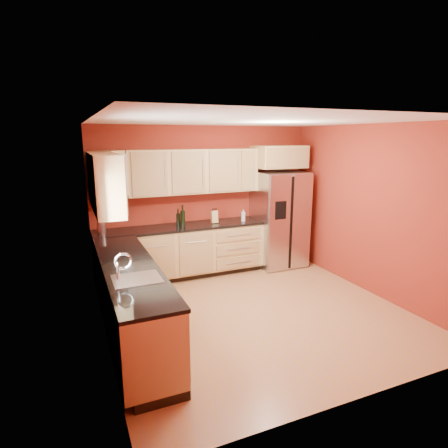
{
  "coord_description": "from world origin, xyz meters",
  "views": [
    {
      "loc": [
        -2.3,
        -4.31,
        2.4
      ],
      "look_at": [
        -0.09,
        0.9,
        1.08
      ],
      "focal_mm": 30.0,
      "sensor_mm": 36.0,
      "label": 1
    }
  ],
  "objects_px": {
    "wine_bottle_a": "(183,216)",
    "refrigerator": "(279,219)",
    "knife_block": "(214,217)",
    "soap_dispenser": "(243,215)",
    "canister_left": "(101,228)"
  },
  "relations": [
    {
      "from": "knife_block",
      "to": "soap_dispenser",
      "type": "relative_size",
      "value": 1.05
    },
    {
      "from": "refrigerator",
      "to": "knife_block",
      "type": "height_order",
      "value": "refrigerator"
    },
    {
      "from": "refrigerator",
      "to": "soap_dispenser",
      "type": "distance_m",
      "value": 0.77
    },
    {
      "from": "refrigerator",
      "to": "canister_left",
      "type": "relative_size",
      "value": 9.5
    },
    {
      "from": "canister_left",
      "to": "wine_bottle_a",
      "type": "relative_size",
      "value": 0.51
    },
    {
      "from": "wine_bottle_a",
      "to": "canister_left",
      "type": "bearing_deg",
      "value": 178.74
    },
    {
      "from": "wine_bottle_a",
      "to": "soap_dispenser",
      "type": "relative_size",
      "value": 1.75
    },
    {
      "from": "refrigerator",
      "to": "soap_dispenser",
      "type": "relative_size",
      "value": 8.54
    },
    {
      "from": "refrigerator",
      "to": "knife_block",
      "type": "relative_size",
      "value": 8.13
    },
    {
      "from": "soap_dispenser",
      "to": "refrigerator",
      "type": "bearing_deg",
      "value": 0.84
    },
    {
      "from": "wine_bottle_a",
      "to": "refrigerator",
      "type": "bearing_deg",
      "value": -1.07
    },
    {
      "from": "wine_bottle_a",
      "to": "knife_block",
      "type": "relative_size",
      "value": 1.66
    },
    {
      "from": "refrigerator",
      "to": "wine_bottle_a",
      "type": "bearing_deg",
      "value": 178.93
    },
    {
      "from": "canister_left",
      "to": "knife_block",
      "type": "distance_m",
      "value": 1.91
    },
    {
      "from": "canister_left",
      "to": "soap_dispenser",
      "type": "bearing_deg",
      "value": -1.76
    }
  ]
}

